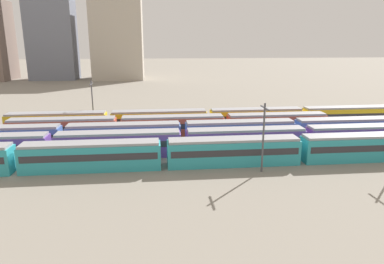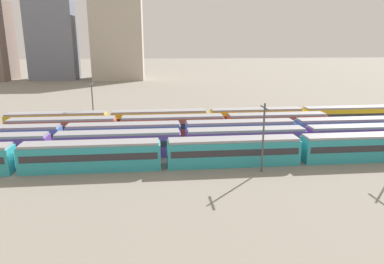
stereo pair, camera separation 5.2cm
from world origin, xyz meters
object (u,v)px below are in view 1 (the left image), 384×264
at_px(catenary_pole_1, 92,102).
at_px(catenary_pole_2, 263,134).
at_px(train_track_0, 164,153).
at_px(train_track_1, 183,142).
at_px(train_track_2, 183,133).
at_px(train_track_4, 256,118).
at_px(train_track_3, 173,126).

height_order(catenary_pole_1, catenary_pole_2, catenary_pole_1).
distance_m(train_track_0, catenary_pole_1, 27.44).
relative_size(train_track_1, catenary_pole_1, 8.17).
bearing_deg(train_track_0, train_track_2, 71.95).
relative_size(train_track_0, catenary_pole_1, 8.17).
distance_m(catenary_pole_1, catenary_pole_2, 37.23).
bearing_deg(train_track_4, train_track_2, -145.63).
bearing_deg(train_track_4, catenary_pole_1, 174.40).
bearing_deg(train_track_0, catenary_pole_1, 118.69).
distance_m(train_track_1, catenary_pole_1, 24.90).
height_order(train_track_2, catenary_pole_2, catenary_pole_2).
bearing_deg(train_track_0, train_track_3, 82.63).
relative_size(train_track_2, catenary_pole_2, 8.28).
distance_m(train_track_4, catenary_pole_1, 31.99).
bearing_deg(train_track_4, catenary_pole_2, -104.24).
distance_m(train_track_2, train_track_4, 18.42).
bearing_deg(train_track_1, train_track_4, 45.08).
relative_size(train_track_4, catenary_pole_2, 10.38).
distance_m(train_track_0, train_track_4, 27.90).
xyz_separation_m(train_track_4, catenary_pole_1, (-31.68, 3.10, 3.20)).
xyz_separation_m(train_track_0, train_track_4, (18.60, 20.80, 0.00)).
xyz_separation_m(train_track_3, catenary_pole_1, (-15.10, 8.30, 3.20)).
bearing_deg(train_track_0, catenary_pole_2, -13.99).
bearing_deg(catenary_pole_1, train_track_4, -5.60).
distance_m(train_track_1, train_track_2, 5.21).
bearing_deg(catenary_pole_2, train_track_4, 75.76).
bearing_deg(catenary_pole_1, train_track_3, -28.81).
relative_size(train_track_1, catenary_pole_2, 8.28).
relative_size(train_track_1, train_track_4, 0.80).
bearing_deg(catenary_pole_1, train_track_0, -61.31).
height_order(train_track_4, catenary_pole_2, catenary_pole_2).
relative_size(catenary_pole_1, catenary_pole_2, 1.01).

